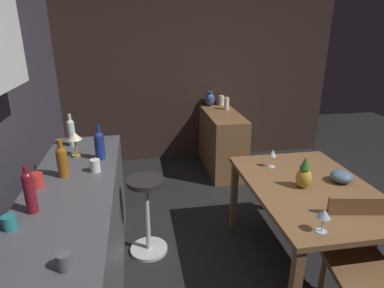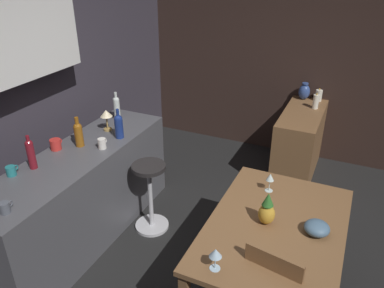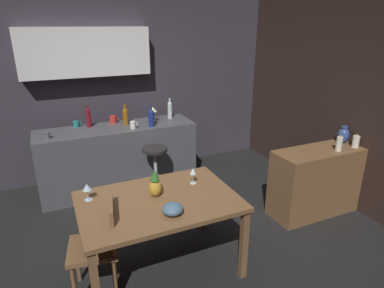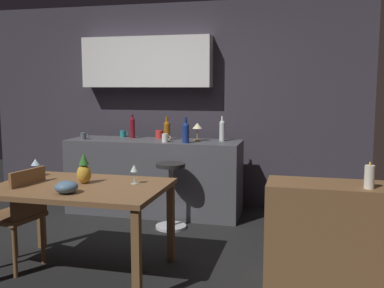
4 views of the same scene
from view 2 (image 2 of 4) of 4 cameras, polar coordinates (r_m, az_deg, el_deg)
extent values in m
plane|color=black|center=(3.47, 6.10, -19.33)|extent=(9.00, 9.00, 0.00)
cube|color=#38333D|center=(3.80, -24.42, 6.18)|extent=(5.20, 0.10, 2.60)
cube|color=#33231E|center=(5.09, 13.25, 12.75)|extent=(0.10, 4.40, 2.60)
cube|color=brown|center=(2.87, 12.46, -12.15)|extent=(1.39, 0.94, 0.04)
cube|color=brown|center=(3.66, 7.80, -9.17)|extent=(0.06, 0.06, 0.70)
cube|color=brown|center=(3.58, 21.04, -11.99)|extent=(0.06, 0.06, 0.70)
cube|color=#4C4C51|center=(3.73, -16.19, -7.55)|extent=(2.10, 0.60, 0.90)
cube|color=brown|center=(4.78, 15.73, 0.08)|extent=(1.10, 0.44, 0.82)
cube|color=brown|center=(2.58, 11.85, -19.22)|extent=(0.10, 0.38, 0.42)
cylinder|color=#262323|center=(3.57, -6.53, -3.45)|extent=(0.32, 0.32, 0.04)
cylinder|color=silver|center=(3.76, -6.25, -8.05)|extent=(0.04, 0.04, 0.68)
cylinder|color=silver|center=(3.96, -6.00, -12.02)|extent=(0.34, 0.34, 0.03)
cylinder|color=silver|center=(3.20, 11.43, -6.85)|extent=(0.06, 0.06, 0.00)
cylinder|color=silver|center=(3.18, 11.51, -6.09)|extent=(0.01, 0.01, 0.10)
cone|color=silver|center=(3.13, 11.64, -4.87)|extent=(0.06, 0.06, 0.06)
cylinder|color=silver|center=(2.49, 3.45, -18.09)|extent=(0.07, 0.07, 0.00)
cylinder|color=silver|center=(2.45, 3.48, -17.27)|extent=(0.01, 0.01, 0.10)
cone|color=silver|center=(2.40, 3.54, -15.97)|extent=(0.08, 0.08, 0.06)
ellipsoid|color=gold|center=(2.82, 11.12, -10.26)|extent=(0.12, 0.12, 0.16)
cone|color=#2D6B28|center=(2.74, 11.36, -8.12)|extent=(0.08, 0.08, 0.10)
ellipsoid|color=slate|center=(2.83, 18.22, -11.87)|extent=(0.18, 0.18, 0.09)
cylinder|color=navy|center=(3.67, -10.88, 2.31)|extent=(0.08, 0.08, 0.19)
sphere|color=navy|center=(3.63, -11.01, 3.69)|extent=(0.08, 0.08, 0.08)
cylinder|color=navy|center=(3.60, -11.10, 4.60)|extent=(0.03, 0.03, 0.08)
cylinder|color=#8C5114|center=(3.60, -16.59, 1.08)|extent=(0.08, 0.08, 0.19)
sphere|color=#8C5114|center=(3.56, -16.78, 2.43)|extent=(0.08, 0.08, 0.08)
cylinder|color=#8C5114|center=(3.53, -16.91, 3.30)|extent=(0.04, 0.04, 0.07)
cylinder|color=maroon|center=(3.35, -22.94, -1.66)|extent=(0.06, 0.06, 0.22)
sphere|color=maroon|center=(3.30, -23.29, 0.05)|extent=(0.06, 0.06, 0.06)
cylinder|color=maroon|center=(3.28, -23.43, 0.74)|extent=(0.03, 0.03, 0.05)
cylinder|color=silver|center=(4.09, -11.20, 5.11)|extent=(0.07, 0.07, 0.21)
sphere|color=silver|center=(4.05, -11.33, 6.49)|extent=(0.07, 0.07, 0.07)
cylinder|color=silver|center=(4.04, -11.40, 7.18)|extent=(0.03, 0.03, 0.06)
cylinder|color=#515660|center=(2.91, -26.27, -8.57)|extent=(0.07, 0.07, 0.08)
torus|color=#515660|center=(2.93, -25.60, -8.05)|extent=(0.05, 0.01, 0.05)
cylinder|color=teal|center=(3.35, -25.50, -3.67)|extent=(0.08, 0.08, 0.08)
torus|color=teal|center=(3.37, -24.90, -3.23)|extent=(0.05, 0.01, 0.05)
cylinder|color=white|center=(3.51, -13.34, 0.06)|extent=(0.07, 0.07, 0.10)
torus|color=white|center=(3.54, -12.89, 0.45)|extent=(0.05, 0.01, 0.05)
cylinder|color=red|center=(3.62, -19.77, -0.06)|extent=(0.10, 0.10, 0.10)
torus|color=red|center=(3.65, -19.16, 0.39)|extent=(0.05, 0.01, 0.05)
cylinder|color=#A58447|center=(3.88, -12.50, 2.17)|extent=(0.08, 0.08, 0.02)
cylinder|color=#A58447|center=(3.85, -12.61, 3.17)|extent=(0.02, 0.02, 0.13)
cone|color=beige|center=(3.81, -12.76, 4.51)|extent=(0.12, 0.12, 0.07)
cylinder|color=white|center=(4.74, 18.06, 6.05)|extent=(0.07, 0.07, 0.17)
ellipsoid|color=yellow|center=(4.71, 18.22, 7.13)|extent=(0.01, 0.01, 0.03)
cylinder|color=white|center=(5.01, 18.47, 6.91)|extent=(0.08, 0.08, 0.14)
ellipsoid|color=yellow|center=(4.98, 18.61, 7.80)|extent=(0.01, 0.01, 0.03)
ellipsoid|color=#334C8C|center=(5.00, 16.47, 7.51)|extent=(0.14, 0.14, 0.19)
cylinder|color=#334C8C|center=(4.97, 16.63, 8.66)|extent=(0.08, 0.08, 0.02)
camera|label=1|loc=(1.77, -56.69, -4.80)|focal=30.48mm
camera|label=3|loc=(2.57, 78.48, -1.47)|focal=30.68mm
camera|label=4|loc=(5.01, 59.16, 2.76)|focal=41.80mm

